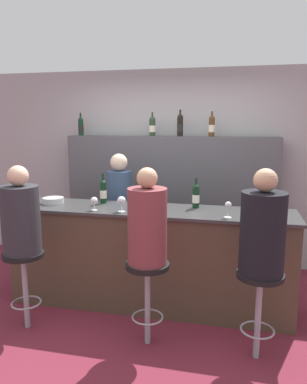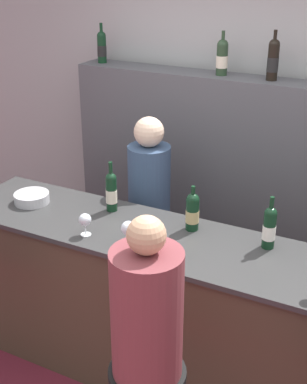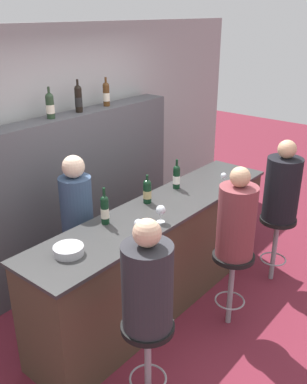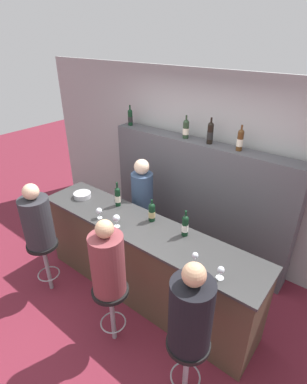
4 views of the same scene
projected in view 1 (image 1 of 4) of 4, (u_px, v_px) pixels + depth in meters
The scene contains 23 objects.
ground_plane at pixel (142, 318), 3.71m from camera, with size 16.00×16.00×0.00m, color maroon.
wall_back at pixel (173, 168), 5.10m from camera, with size 6.40×0.05×2.60m.
bar_counter at pixel (149, 257), 3.89m from camera, with size 2.92×0.63×1.04m.
back_bar_cabinet at pixel (170, 202), 4.97m from camera, with size 2.74×0.28×1.73m.
wine_bottle_counter_0 at pixel (103, 191), 4.05m from camera, with size 0.07×0.07×0.33m.
wine_bottle_counter_1 at pixel (153, 195), 3.93m from camera, with size 0.08×0.08×0.28m.
wine_bottle_counter_2 at pixel (196, 196), 3.83m from camera, with size 0.07×0.07×0.31m.
wine_bottle_backbar_0 at pixel (81, 126), 5.06m from camera, with size 0.07×0.07×0.30m.
wine_bottle_backbar_1 at pixel (152, 126), 4.84m from camera, with size 0.08×0.08×0.31m.
wine_bottle_backbar_2 at pixel (180, 125), 4.76m from camera, with size 0.08×0.08×0.33m.
wine_bottle_backbar_3 at pixel (212, 126), 4.67m from camera, with size 0.07×0.07×0.31m.
wine_glass_0 at pixel (94, 201), 3.72m from camera, with size 0.07×0.07×0.14m.
wine_glass_1 at pixel (122, 201), 3.66m from camera, with size 0.08×0.08×0.15m.
wine_glass_2 at pixel (228, 206), 3.43m from camera, with size 0.07×0.07×0.15m.
wine_glass_3 at pixel (258, 210), 3.38m from camera, with size 0.07×0.07×0.13m.
metal_bowl at pixel (53, 200), 4.05m from camera, with size 0.23×0.23×0.06m.
bar_stool_left at pixel (24, 269), 3.44m from camera, with size 0.37×0.37×0.74m.
guest_seated_left at pixel (21, 216), 3.35m from camera, with size 0.34×0.34×0.80m.
bar_stool_middle at pixel (147, 281), 3.18m from camera, with size 0.37×0.37×0.74m.
guest_seated_middle at pixel (147, 223), 3.09m from camera, with size 0.33×0.33×0.81m.
bar_stool_right at pixel (259, 292), 2.98m from camera, with size 0.37×0.37×0.74m.
guest_seated_right at pixel (263, 230), 2.89m from camera, with size 0.35×0.35×0.83m.
bartender at pixel (120, 222), 4.53m from camera, with size 0.29×0.29×1.55m.
Camera 1 is at (0.87, -3.31, 1.90)m, focal length 35.00 mm.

